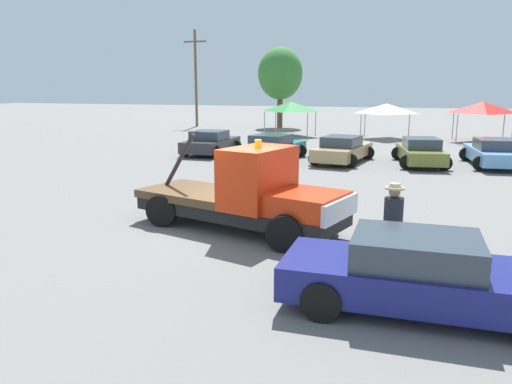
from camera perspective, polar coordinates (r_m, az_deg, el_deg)
name	(u,v)px	position (r m, az deg, el deg)	size (l,w,h in m)	color
ground_plane	(238,229)	(13.55, -2.03, -4.22)	(160.00, 160.00, 0.00)	slate
tow_truck	(249,196)	(13.11, -0.75, -0.47)	(6.23, 3.53, 2.51)	black
foreground_car	(427,276)	(9.03, 18.91, -9.02)	(4.98, 2.00, 1.34)	navy
person_near_truck	(393,219)	(10.75, 15.40, -2.99)	(0.41, 0.41, 1.84)	#38383D
parked_car_charcoal	(211,143)	(28.32, -5.20, 5.64)	(2.59, 4.41, 1.34)	#2D2D33
parked_car_teal	(272,148)	(25.98, 1.89, 5.10)	(3.01, 4.91, 1.34)	#196670
parked_car_tan	(342,150)	(25.53, 9.85, 4.81)	(2.95, 4.99, 1.34)	tan
parked_car_olive	(420,152)	(25.62, 18.27, 4.40)	(2.81, 4.82, 1.34)	olive
parked_car_skyblue	(493,153)	(26.46, 25.48, 4.06)	(2.74, 4.87, 1.34)	#669ED1
canopy_tent_green	(291,107)	(38.57, 4.02, 9.72)	(3.32, 3.32, 2.61)	#9E9EA3
canopy_tent_white	(387,109)	(37.85, 14.70, 9.21)	(3.34, 3.34, 2.52)	#9E9EA3
canopy_tent_red	(483,108)	(37.60, 24.50, 8.78)	(3.42, 3.42, 2.73)	#9E9EA3
tree_left	(280,74)	(46.71, 2.78, 13.34)	(4.04, 4.04, 7.22)	brown
utility_pole	(196,76)	(48.11, -6.90, 13.03)	(2.20, 0.24, 8.83)	brown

